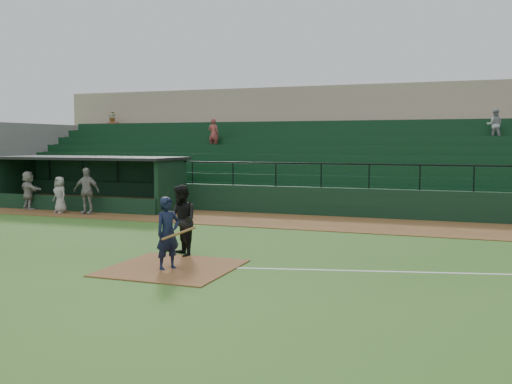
% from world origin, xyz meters
% --- Properties ---
extents(ground, '(90.00, 90.00, 0.00)m').
position_xyz_m(ground, '(0.00, 0.00, 0.00)').
color(ground, '#325E1E').
rests_on(ground, ground).
extents(warning_track, '(40.00, 4.00, 0.03)m').
position_xyz_m(warning_track, '(0.00, 8.00, 0.01)').
color(warning_track, brown).
rests_on(warning_track, ground).
extents(home_plate_dirt, '(3.00, 3.00, 0.03)m').
position_xyz_m(home_plate_dirt, '(0.00, -1.00, 0.01)').
color(home_plate_dirt, brown).
rests_on(home_plate_dirt, ground).
extents(stadium_structure, '(38.00, 13.08, 6.40)m').
position_xyz_m(stadium_structure, '(-0.00, 16.46, 2.30)').
color(stadium_structure, black).
rests_on(stadium_structure, ground).
extents(dugout, '(8.90, 3.20, 2.42)m').
position_xyz_m(dugout, '(-9.75, 9.56, 1.33)').
color(dugout, black).
rests_on(dugout, ground).
extents(batter_at_plate, '(1.13, 0.78, 1.79)m').
position_xyz_m(batter_at_plate, '(-0.01, -1.17, 0.89)').
color(batter_at_plate, black).
rests_on(batter_at_plate, ground).
extents(umpire, '(1.20, 1.18, 1.95)m').
position_xyz_m(umpire, '(-0.49, 0.46, 0.98)').
color(umpire, black).
rests_on(umpire, ground).
extents(dugout_player_a, '(1.22, 0.64, 1.98)m').
position_xyz_m(dugout_player_a, '(-8.48, 7.09, 1.02)').
color(dugout_player_a, gray).
rests_on(dugout_player_a, warning_track).
extents(dugout_player_b, '(0.89, 0.72, 1.58)m').
position_xyz_m(dugout_player_b, '(-9.80, 7.01, 0.82)').
color(dugout_player_b, '#9C9792').
rests_on(dugout_player_b, warning_track).
extents(dugout_player_c, '(1.70, 1.13, 1.76)m').
position_xyz_m(dugout_player_c, '(-12.02, 7.60, 0.91)').
color(dugout_player_c, '#A6A19C').
rests_on(dugout_player_c, warning_track).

